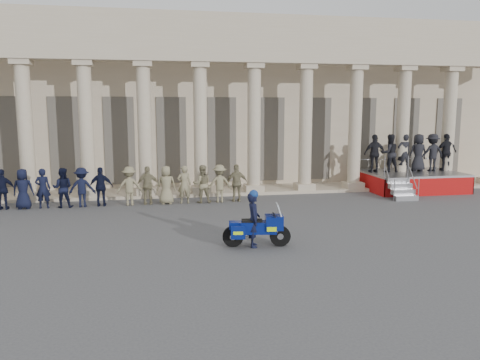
# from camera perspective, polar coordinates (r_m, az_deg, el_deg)

# --- Properties ---
(ground) EXTENTS (90.00, 90.00, 0.00)m
(ground) POSITION_cam_1_polar(r_m,az_deg,el_deg) (14.87, -6.86, -7.51)
(ground) COLOR #444447
(ground) RESTS_ON ground
(building) EXTENTS (40.00, 12.50, 9.00)m
(building) POSITION_cam_1_polar(r_m,az_deg,el_deg) (29.03, -8.72, 9.28)
(building) COLOR tan
(building) RESTS_ON ground
(officer_rank) EXTENTS (16.91, 0.64, 1.69)m
(officer_rank) POSITION_cam_1_polar(r_m,az_deg,el_deg) (21.19, -22.14, -0.93)
(officer_rank) COLOR black
(officer_rank) RESTS_ON ground
(reviewing_stand) EXTENTS (5.13, 4.40, 2.88)m
(reviewing_stand) POSITION_cam_1_polar(r_m,az_deg,el_deg) (25.55, 20.29, 2.47)
(reviewing_stand) COLOR gray
(reviewing_stand) RESTS_ON ground
(motorcycle) EXTENTS (2.06, 0.92, 1.32)m
(motorcycle) POSITION_cam_1_polar(r_m,az_deg,el_deg) (14.17, 2.11, -5.86)
(motorcycle) COLOR black
(motorcycle) RESTS_ON ground
(rider) EXTENTS (0.47, 0.65, 1.74)m
(rider) POSITION_cam_1_polar(r_m,az_deg,el_deg) (14.09, 1.66, -4.70)
(rider) COLOR black
(rider) RESTS_ON ground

